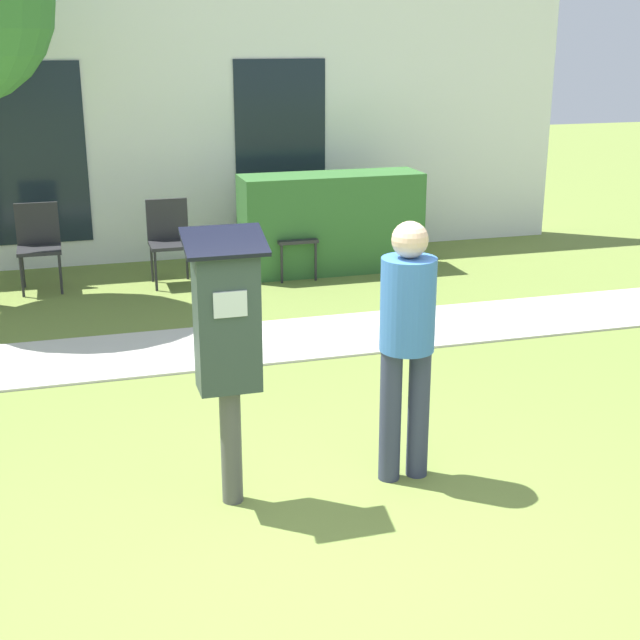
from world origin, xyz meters
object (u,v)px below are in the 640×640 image
person_standing (407,332)px  outdoor_chair_right (292,229)px  parking_meter (227,334)px  outdoor_chair_middle (169,235)px  outdoor_chair_left (39,240)px

person_standing → outdoor_chair_right: person_standing is taller
parking_meter → outdoor_chair_right: bearing=71.5°
parking_meter → outdoor_chair_right: parking_meter is taller
outdoor_chair_right → outdoor_chair_middle: bearing=-177.0°
outdoor_chair_left → outdoor_chair_middle: 1.35m
outdoor_chair_left → outdoor_chair_middle: (1.34, -0.15, 0.00)m
outdoor_chair_left → outdoor_chair_right: bearing=-2.5°
parking_meter → person_standing: (1.05, 0.00, -0.09)m
parking_meter → outdoor_chair_middle: (0.27, 4.86, -0.49)m
outdoor_chair_left → outdoor_chair_right: (2.68, -0.22, 0.00)m
parking_meter → outdoor_chair_middle: parking_meter is taller
outdoor_chair_middle → person_standing: bearing=-72.3°
parking_meter → person_standing: parking_meter is taller
outdoor_chair_left → outdoor_chair_middle: same height
outdoor_chair_right → person_standing: bearing=-90.6°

